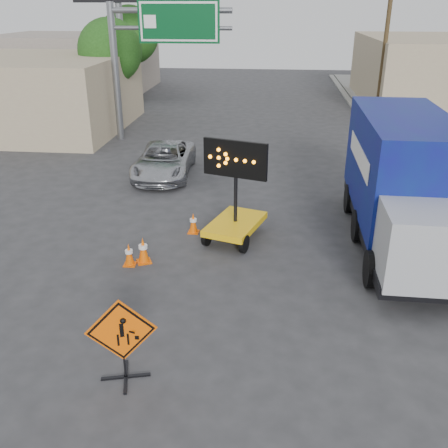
% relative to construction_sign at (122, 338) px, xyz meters
% --- Properties ---
extents(ground, '(100.00, 100.00, 0.00)m').
position_rel_construction_sign_xyz_m(ground, '(0.96, 0.35, -0.94)').
color(ground, '#2D2D30').
rests_on(ground, ground).
extents(curb_right, '(0.40, 60.00, 0.12)m').
position_rel_construction_sign_xyz_m(curb_right, '(8.16, 15.35, -0.88)').
color(curb_right, gray).
rests_on(curb_right, ground).
extents(sidewalk_right, '(4.00, 60.00, 0.15)m').
position_rel_construction_sign_xyz_m(sidewalk_right, '(10.46, 15.35, -0.87)').
color(sidewalk_right, gray).
rests_on(sidewalk_right, ground).
extents(storefront_left_near, '(14.00, 10.00, 4.00)m').
position_rel_construction_sign_xyz_m(storefront_left_near, '(-13.04, 20.35, 1.06)').
color(storefront_left_near, tan).
rests_on(storefront_left_near, ground).
extents(storefront_left_far, '(12.00, 10.00, 4.40)m').
position_rel_construction_sign_xyz_m(storefront_left_far, '(-14.04, 34.35, 1.26)').
color(storefront_left_far, gray).
rests_on(storefront_left_far, ground).
extents(building_right_far, '(10.00, 14.00, 4.60)m').
position_rel_construction_sign_xyz_m(building_right_far, '(13.96, 30.35, 1.36)').
color(building_right_far, tan).
rests_on(building_right_far, ground).
extents(highway_gantry, '(6.18, 0.38, 6.90)m').
position_rel_construction_sign_xyz_m(highway_gantry, '(-3.48, 18.31, 4.13)').
color(highway_gantry, slate).
rests_on(highway_gantry, ground).
extents(utility_pole_far, '(1.80, 0.26, 9.00)m').
position_rel_construction_sign_xyz_m(utility_pole_far, '(8.96, 24.35, 3.74)').
color(utility_pole_far, '#42331C').
rests_on(utility_pole_far, ground).
extents(tree_left_near, '(3.71, 3.71, 6.03)m').
position_rel_construction_sign_xyz_m(tree_left_near, '(-7.04, 22.35, 3.22)').
color(tree_left_near, '#42331C').
rests_on(tree_left_near, ground).
extents(tree_left_far, '(4.10, 4.10, 6.66)m').
position_rel_construction_sign_xyz_m(tree_left_far, '(-8.04, 30.35, 3.65)').
color(tree_left_far, '#42331C').
rests_on(tree_left_far, ground).
extents(construction_sign, '(1.32, 0.94, 1.79)m').
position_rel_construction_sign_xyz_m(construction_sign, '(0.00, 0.00, 0.00)').
color(construction_sign, black).
rests_on(construction_sign, ground).
extents(arrow_board, '(1.93, 2.50, 3.13)m').
position_rel_construction_sign_xyz_m(arrow_board, '(1.62, 6.52, -0.25)').
color(arrow_board, yellow).
rests_on(arrow_board, ground).
extents(pickup_truck, '(2.41, 4.88, 1.33)m').
position_rel_construction_sign_xyz_m(pickup_truck, '(-1.87, 12.45, -0.28)').
color(pickup_truck, '#ACAEB3').
rests_on(pickup_truck, ground).
extents(box_truck, '(2.66, 7.98, 3.78)m').
position_rel_construction_sign_xyz_m(box_truck, '(6.49, 6.73, 0.77)').
color(box_truck, black).
rests_on(box_truck, ground).
extents(cone_a, '(0.51, 0.51, 0.76)m').
position_rel_construction_sign_xyz_m(cone_a, '(-0.83, 4.71, -0.56)').
color(cone_a, '#F45B05').
rests_on(cone_a, ground).
extents(cone_b, '(0.35, 0.35, 0.66)m').
position_rel_construction_sign_xyz_m(cone_b, '(-1.18, 4.51, -0.62)').
color(cone_b, '#F45B05').
rests_on(cone_b, ground).
extents(cone_c, '(0.35, 0.35, 0.67)m').
position_rel_construction_sign_xyz_m(cone_c, '(0.25, 6.83, -0.61)').
color(cone_c, '#F45B05').
rests_on(cone_c, ground).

